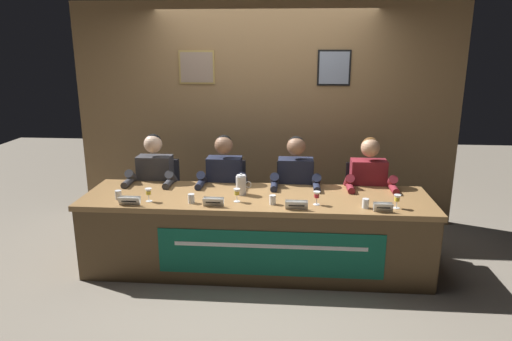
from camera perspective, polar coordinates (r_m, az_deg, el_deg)
ground_plane at (r=4.68m, az=0.00°, el=-11.65°), size 12.00×12.00×0.00m
wall_back_panelled at (r=5.54m, az=1.08°, el=6.81°), size 4.49×0.14×2.60m
conference_table at (r=4.37m, az=-0.07°, el=-6.41°), size 3.29×0.86×0.73m
chair_far_left at (r=5.27m, az=-11.71°, el=-3.76°), size 0.44×0.44×0.89m
panelist_far_left at (r=5.01m, az=-12.50°, el=-1.52°), size 0.51×0.48×1.22m
nameplate_far_left at (r=4.30m, az=-15.32°, el=-3.61°), size 0.19×0.06×0.08m
juice_glass_far_left at (r=4.34m, az=-13.10°, el=-2.64°), size 0.06×0.06×0.12m
water_cup_far_left at (r=4.48m, az=-16.59°, el=-2.95°), size 0.06×0.06×0.08m
chair_center_left at (r=5.12m, az=-3.63°, el=-4.05°), size 0.44×0.44×0.89m
panelist_center_left at (r=4.84m, az=-4.02°, el=-1.76°), size 0.51×0.48×1.22m
nameplate_center_left at (r=4.13m, az=-5.27°, el=-3.86°), size 0.19×0.06×0.08m
juice_glass_center_left at (r=4.22m, az=-2.38°, el=-2.75°), size 0.06×0.06×0.12m
water_cup_center_left at (r=4.24m, az=-7.98°, el=-3.49°), size 0.06×0.06×0.08m
chair_center_right at (r=5.07m, az=4.78°, el=-4.27°), size 0.44×0.44×0.89m
panelist_center_right at (r=4.79m, az=4.85°, el=-1.97°), size 0.51×0.48×1.22m
nameplate_center_right at (r=4.05m, az=5.01°, el=-4.25°), size 0.20×0.06×0.08m
juice_glass_center_right at (r=4.17m, az=7.49°, el=-3.08°), size 0.06×0.06×0.12m
water_cup_center_right at (r=4.17m, az=2.06°, el=-3.68°), size 0.06×0.06×0.08m
chair_far_right at (r=5.13m, az=13.17°, el=-4.40°), size 0.44×0.44×0.89m
panelist_far_right at (r=4.86m, az=13.70°, el=-2.13°), size 0.51×0.48×1.22m
nameplate_far_right at (r=4.13m, az=15.39°, el=-4.37°), size 0.16×0.06×0.08m
juice_glass_far_right at (r=4.23m, az=16.99°, el=-3.37°), size 0.06×0.06×0.12m
water_cup_far_right at (r=4.19m, az=13.34°, el=-4.02°), size 0.06×0.06×0.08m
water_pitcher_central at (r=4.42m, az=-1.83°, el=-1.77°), size 0.15×0.10×0.21m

